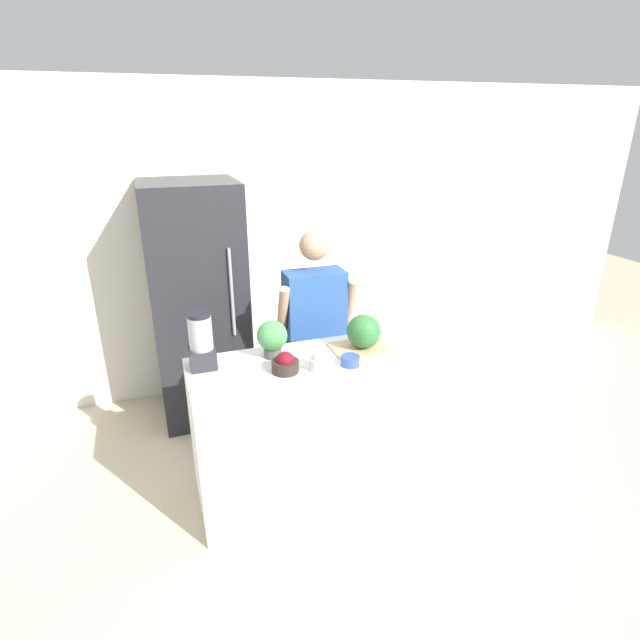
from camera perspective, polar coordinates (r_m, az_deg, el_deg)
ground_plane at (r=3.35m, az=2.00°, el=-21.45°), size 14.00×14.00×0.00m
wall_back at (r=4.40m, az=-6.95°, el=8.71°), size 8.00×0.06×2.60m
counter_island at (r=3.27m, az=0.18°, el=-11.99°), size 1.60×0.60×0.95m
refrigerator at (r=4.04m, az=-13.69°, el=1.75°), size 0.70×0.72×1.89m
person at (r=3.66m, az=-0.61°, el=-1.94°), size 0.57×0.26×1.61m
cutting_board at (r=3.18m, az=4.74°, el=-3.22°), size 0.37×0.27×0.01m
watermelon at (r=3.13m, az=5.03°, el=-1.29°), size 0.22×0.22×0.22m
bowl_cherries at (r=2.89m, az=-4.00°, el=-5.02°), size 0.16×0.16×0.12m
bowl_cream at (r=2.91m, az=0.15°, el=-4.69°), size 0.14×0.14×0.13m
bowl_small_blue at (r=2.96m, az=3.48°, el=-4.67°), size 0.11×0.11×0.06m
blender at (r=2.96m, az=-13.42°, el=-2.46°), size 0.15×0.15×0.34m
potted_plant at (r=3.03m, az=-5.49°, el=-1.99°), size 0.19×0.19×0.23m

